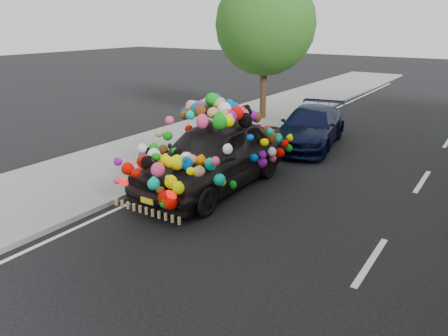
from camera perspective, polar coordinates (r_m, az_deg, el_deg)
name	(u,v)px	position (r m, az deg, el deg)	size (l,w,h in m)	color
ground	(209,216)	(9.88, -1.94, -6.26)	(100.00, 100.00, 0.00)	black
sidewalk	(82,178)	(12.66, -18.08, -1.20)	(4.00, 60.00, 0.12)	gray
kerb	(133,192)	(11.27, -11.78, -3.07)	(0.15, 60.00, 0.13)	gray
lane_markings	(371,261)	(8.55, 18.62, -11.48)	(6.00, 50.00, 0.01)	silver
tree_near_sidewalk	(265,25)	(19.06, 5.39, 18.16)	(4.20, 4.20, 6.13)	#332114
plush_art_car	(213,142)	(11.21, -1.40, 3.46)	(2.40, 5.24, 2.36)	black
navy_sedan	(310,127)	(15.56, 11.17, 5.29)	(1.85, 4.55, 1.32)	black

